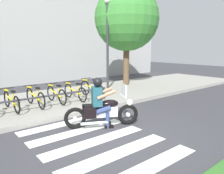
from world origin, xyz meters
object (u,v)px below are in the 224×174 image
(rider, at_px, (100,99))
(street_lamp, at_px, (108,37))
(bike_rack, at_px, (52,96))
(tree_near_rack, at_px, (127,19))
(bicycle_3, at_px, (56,94))
(bicycle_2, at_px, (35,97))
(motorcycle, at_px, (103,111))
(bicycle_4, at_px, (75,92))
(bicycle_5, at_px, (91,89))
(bicycle_1, at_px, (11,101))

(rider, xyz_separation_m, street_lamp, (3.24, 3.81, 1.95))
(bike_rack, relative_size, tree_near_rack, 0.83)
(bicycle_3, bearing_deg, bicycle_2, 179.98)
(motorcycle, bearing_deg, bicycle_2, 107.93)
(bicycle_4, height_order, tree_near_rack, tree_near_rack)
(bicycle_4, relative_size, bicycle_5, 1.02)
(bicycle_5, bearing_deg, bicycle_4, 179.86)
(rider, distance_m, street_lamp, 5.37)
(rider, height_order, bicycle_3, rider)
(bicycle_1, bearing_deg, rider, -59.39)
(bicycle_3, relative_size, bike_rack, 0.34)
(motorcycle, height_order, bike_rack, motorcycle)
(street_lamp, bearing_deg, bicycle_1, -168.10)
(motorcycle, relative_size, bicycle_2, 1.18)
(bicycle_5, bearing_deg, tree_near_rack, 23.34)
(bicycle_3, bearing_deg, bicycle_4, 0.06)
(bicycle_2, relative_size, bicycle_5, 1.02)
(motorcycle, distance_m, tree_near_rack, 7.24)
(bicycle_5, xyz_separation_m, bike_rack, (-2.01, -0.55, 0.06))
(bicycle_3, bearing_deg, bicycle_1, 179.97)
(rider, bearing_deg, motorcycle, -28.42)
(motorcycle, bearing_deg, bicycle_3, 92.20)
(rider, xyz_separation_m, bicycle_2, (-0.84, 2.78, -0.33))
(bicycle_2, bearing_deg, bicycle_1, 179.96)
(bicycle_2, xyz_separation_m, bicycle_3, (0.80, -0.00, -0.00))
(bicycle_3, xyz_separation_m, bike_rack, (-0.40, -0.55, 0.09))
(rider, distance_m, tree_near_rack, 7.10)
(rider, bearing_deg, bicycle_4, 74.63)
(rider, height_order, bicycle_4, rider)
(bicycle_5, bearing_deg, bicycle_3, 179.96)
(bicycle_5, relative_size, tree_near_rack, 0.30)
(bicycle_1, relative_size, bicycle_5, 1.03)
(rider, height_order, street_lamp, street_lamp)
(bicycle_1, bearing_deg, motorcycle, -58.68)
(bike_rack, xyz_separation_m, tree_near_rack, (5.32, 1.99, 3.22))
(bicycle_3, height_order, bicycle_4, bicycle_3)
(bicycle_2, bearing_deg, bike_rack, -54.12)
(motorcycle, bearing_deg, bicycle_4, 76.15)
(rider, height_order, bicycle_2, rider)
(rider, xyz_separation_m, bicycle_3, (-0.04, 2.78, -0.33))
(motorcycle, bearing_deg, street_lamp, 50.46)
(motorcycle, distance_m, bicycle_2, 2.96)
(rider, relative_size, bicycle_1, 0.84)
(bicycle_2, bearing_deg, rider, -73.15)
(tree_near_rack, bearing_deg, bicycle_4, -160.87)
(bicycle_5, bearing_deg, bike_rack, -164.57)
(bicycle_3, xyz_separation_m, tree_near_rack, (4.92, 1.43, 3.30))
(rider, bearing_deg, street_lamp, 49.57)
(tree_near_rack, bearing_deg, motorcycle, -138.60)
(bicycle_4, bearing_deg, tree_near_rack, 19.13)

